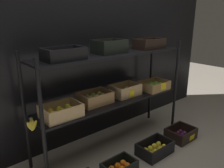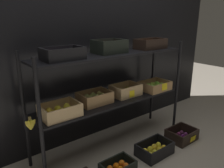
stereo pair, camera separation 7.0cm
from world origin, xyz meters
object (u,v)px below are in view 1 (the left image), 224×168
Objects in this scene: crate_ground_lemon at (155,149)px; crate_ground_plum at (181,135)px; crate_ground_tangerine at (119,168)px; display_rack at (113,79)px.

crate_ground_lemon and crate_ground_plum have the same top height.
display_rack is at bearing 57.56° from crate_ground_tangerine.
crate_ground_tangerine is 0.97× the size of crate_ground_plum.
crate_ground_plum is at bearing -1.54° from crate_ground_tangerine.
crate_ground_tangerine is 0.96m from crate_ground_plum.
crate_ground_plum is (0.48, 0.00, -0.00)m from crate_ground_lemon.
crate_ground_plum is (0.96, -0.03, 0.01)m from crate_ground_tangerine.
display_rack is 0.87m from crate_ground_tangerine.
crate_ground_lemon is (0.48, -0.03, 0.01)m from crate_ground_tangerine.
display_rack is 0.87m from crate_ground_lemon.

